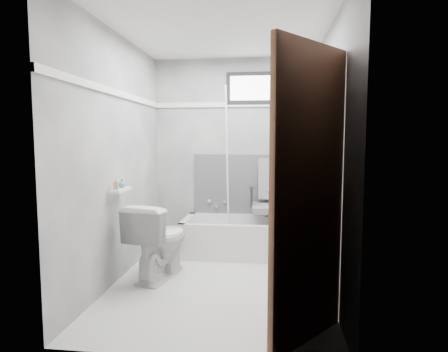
# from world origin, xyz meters

# --- Properties ---
(floor) EXTENTS (2.60, 2.60, 0.00)m
(floor) POSITION_xyz_m (0.00, 0.00, 0.00)
(floor) COLOR white
(floor) RESTS_ON ground
(ceiling) EXTENTS (2.60, 2.60, 0.00)m
(ceiling) POSITION_xyz_m (0.00, 0.00, 2.40)
(ceiling) COLOR silver
(ceiling) RESTS_ON floor
(wall_back) EXTENTS (2.00, 0.02, 2.40)m
(wall_back) POSITION_xyz_m (0.00, 1.30, 1.20)
(wall_back) COLOR slate
(wall_back) RESTS_ON floor
(wall_front) EXTENTS (2.00, 0.02, 2.40)m
(wall_front) POSITION_xyz_m (0.00, -1.30, 1.20)
(wall_front) COLOR slate
(wall_front) RESTS_ON floor
(wall_left) EXTENTS (0.02, 2.60, 2.40)m
(wall_left) POSITION_xyz_m (-1.00, 0.00, 1.20)
(wall_left) COLOR slate
(wall_left) RESTS_ON floor
(wall_right) EXTENTS (0.02, 2.60, 2.40)m
(wall_right) POSITION_xyz_m (1.00, 0.00, 1.20)
(wall_right) COLOR slate
(wall_right) RESTS_ON floor
(bathtub) EXTENTS (1.50, 0.70, 0.42)m
(bathtub) POSITION_xyz_m (0.19, 0.93, 0.21)
(bathtub) COLOR silver
(bathtub) RESTS_ON floor
(office_chair) EXTENTS (0.63, 0.63, 1.03)m
(office_chair) POSITION_xyz_m (0.52, 0.98, 0.64)
(office_chair) COLOR slate
(office_chair) RESTS_ON bathtub
(toilet) EXTENTS (0.59, 0.84, 0.75)m
(toilet) POSITION_xyz_m (-0.62, 0.06, 0.37)
(toilet) COLOR white
(toilet) RESTS_ON floor
(door) EXTENTS (0.78, 0.78, 2.00)m
(door) POSITION_xyz_m (0.98, -1.28, 1.00)
(door) COLOR brown
(door) RESTS_ON floor
(window) EXTENTS (0.66, 0.04, 0.40)m
(window) POSITION_xyz_m (0.25, 1.29, 2.02)
(window) COLOR black
(window) RESTS_ON wall_back
(backerboard) EXTENTS (1.50, 0.02, 0.78)m
(backerboard) POSITION_xyz_m (0.25, 1.29, 0.80)
(backerboard) COLOR #4C4C4F
(backerboard) RESTS_ON wall_back
(trim_back) EXTENTS (2.00, 0.02, 0.06)m
(trim_back) POSITION_xyz_m (0.00, 1.29, 1.82)
(trim_back) COLOR white
(trim_back) RESTS_ON wall_back
(trim_left) EXTENTS (0.02, 2.60, 0.06)m
(trim_left) POSITION_xyz_m (-0.99, 0.00, 1.82)
(trim_left) COLOR white
(trim_left) RESTS_ON wall_left
(pole) EXTENTS (0.02, 0.40, 1.92)m
(pole) POSITION_xyz_m (-0.04, 1.06, 1.05)
(pole) COLOR white
(pole) RESTS_ON bathtub
(shelf) EXTENTS (0.10, 0.32, 0.02)m
(shelf) POSITION_xyz_m (-0.93, -0.12, 0.90)
(shelf) COLOR white
(shelf) RESTS_ON wall_left
(soap_bottle_a) EXTENTS (0.05, 0.05, 0.10)m
(soap_bottle_a) POSITION_xyz_m (-0.94, -0.20, 0.97)
(soap_bottle_a) COLOR #A68B53
(soap_bottle_a) RESTS_ON shelf
(soap_bottle_b) EXTENTS (0.08, 0.08, 0.08)m
(soap_bottle_b) POSITION_xyz_m (-0.94, -0.06, 0.96)
(soap_bottle_b) COLOR teal
(soap_bottle_b) RESTS_ON shelf
(faucet) EXTENTS (0.26, 0.10, 0.16)m
(faucet) POSITION_xyz_m (-0.20, 1.27, 0.55)
(faucet) COLOR silver
(faucet) RESTS_ON wall_back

